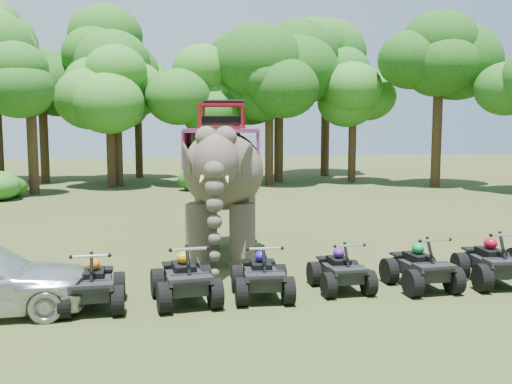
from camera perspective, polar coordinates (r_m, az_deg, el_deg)
ground at (r=14.28m, az=0.93°, el=-8.14°), size 110.00×110.00×0.00m
elephant at (r=15.78m, az=-3.37°, el=1.29°), size 3.27×5.53×4.35m
atv_0 at (r=11.93m, az=-15.96°, el=-8.31°), size 1.24×1.67×1.23m
atv_1 at (r=11.93m, az=-7.10°, el=-7.95°), size 1.42×1.84×1.29m
atv_2 at (r=12.19m, az=0.58°, el=-7.76°), size 1.32×1.72×1.21m
atv_3 at (r=12.87m, az=8.48°, el=-7.21°), size 1.16×1.57×1.15m
atv_4 at (r=13.37m, az=16.17°, el=-6.66°), size 1.31×1.74×1.25m
atv_5 at (r=14.25m, az=22.64°, el=-5.97°), size 1.48×1.90×1.31m
tree_0 at (r=35.73m, az=-6.46°, el=6.00°), size 4.64×4.64×6.62m
tree_1 at (r=35.49m, az=1.33°, el=6.42°), size 4.97×4.97×7.10m
tree_2 at (r=37.80m, az=9.63°, el=6.32°), size 4.95×4.95×7.07m
tree_3 at (r=36.28m, az=17.70°, el=7.82°), size 6.47×6.47×9.25m
tree_24 at (r=32.74m, az=-21.55°, el=6.79°), size 5.63×5.63×8.04m
tree_25 at (r=35.31m, az=-14.37°, el=6.58°), size 5.27×5.27×7.54m
tree_26 at (r=41.58m, az=-11.68°, el=6.47°), size 5.13×5.13×7.33m
tree_27 at (r=35.15m, az=-5.25°, el=7.05°), size 5.53×5.53×7.90m
tree_28 at (r=42.51m, az=6.97°, el=8.71°), size 7.37×7.37×10.53m
tree_29 at (r=39.06m, az=-14.19°, el=8.77°), size 7.38×7.38×10.54m
tree_30 at (r=39.33m, az=-20.52°, el=6.98°), size 5.89×5.89×8.41m
tree_31 at (r=37.62m, az=2.30°, el=8.43°), size 6.81×6.81×9.73m
tree_33 at (r=35.88m, az=-13.68°, el=6.51°), size 5.20×5.20×7.44m
tree_35 at (r=37.58m, az=-2.03°, el=7.84°), size 6.27×6.27×8.95m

